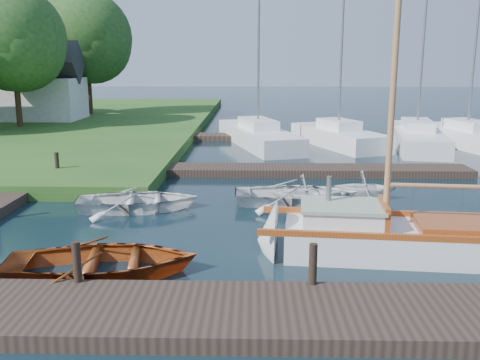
{
  "coord_description": "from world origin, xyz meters",
  "views": [
    {
      "loc": [
        0.35,
        -14.53,
        4.46
      ],
      "look_at": [
        0.0,
        0.0,
        1.2
      ],
      "focal_mm": 40.0,
      "sensor_mm": 36.0,
      "label": 1
    }
  ],
  "objects_px": {
    "dinghy": "(102,257)",
    "tree_3": "(13,37)",
    "mooring_post_2": "(313,264)",
    "tender_a": "(138,197)",
    "tender_c": "(297,191)",
    "tree_7": "(86,36)",
    "marina_boat_4": "(467,136)",
    "house_c": "(43,89)",
    "mooring_post_1": "(77,262)",
    "tender_d": "(365,184)",
    "marina_boat_2": "(338,135)",
    "marina_boat_3": "(417,136)",
    "sailboat": "(400,241)",
    "marina_boat_1": "(258,134)",
    "tender_b": "(306,189)",
    "mooring_post_5": "(57,163)"
  },
  "relations": [
    {
      "from": "dinghy",
      "to": "tree_3",
      "type": "distance_m",
      "value": 25.28
    },
    {
      "from": "mooring_post_2",
      "to": "tender_a",
      "type": "distance_m",
      "value": 7.73
    },
    {
      "from": "tender_a",
      "to": "tender_c",
      "type": "bearing_deg",
      "value": -89.25
    },
    {
      "from": "tender_c",
      "to": "tree_7",
      "type": "relative_size",
      "value": 0.42
    },
    {
      "from": "marina_boat_4",
      "to": "house_c",
      "type": "xyz_separation_m",
      "value": [
        -25.67,
        8.23,
        2.01
      ]
    },
    {
      "from": "marina_boat_4",
      "to": "house_c",
      "type": "relative_size",
      "value": 1.99
    },
    {
      "from": "tree_3",
      "to": "tree_7",
      "type": "height_order",
      "value": "tree_7"
    },
    {
      "from": "mooring_post_1",
      "to": "tender_d",
      "type": "bearing_deg",
      "value": 47.11
    },
    {
      "from": "tender_a",
      "to": "marina_boat_2",
      "type": "xyz_separation_m",
      "value": [
        8.06,
        12.67,
        0.21
      ]
    },
    {
      "from": "marina_boat_3",
      "to": "house_c",
      "type": "xyz_separation_m",
      "value": [
        -23.03,
        8.25,
        2.02
      ]
    },
    {
      "from": "dinghy",
      "to": "sailboat",
      "type": "bearing_deg",
      "value": -85.92
    },
    {
      "from": "house_c",
      "to": "dinghy",
      "type": "bearing_deg",
      "value": -66.7
    },
    {
      "from": "tender_d",
      "to": "marina_boat_1",
      "type": "xyz_separation_m",
      "value": [
        -3.42,
        11.52,
        0.04
      ]
    },
    {
      "from": "tender_b",
      "to": "marina_boat_2",
      "type": "distance_m",
      "value": 12.58
    },
    {
      "from": "marina_boat_2",
      "to": "house_c",
      "type": "distance_m",
      "value": 20.69
    },
    {
      "from": "tree_7",
      "to": "tender_a",
      "type": "bearing_deg",
      "value": -70.44
    },
    {
      "from": "mooring_post_5",
      "to": "marina_boat_2",
      "type": "relative_size",
      "value": 0.06
    },
    {
      "from": "dinghy",
      "to": "marina_boat_2",
      "type": "xyz_separation_m",
      "value": [
        7.72,
        17.8,
        0.18
      ]
    },
    {
      "from": "mooring_post_5",
      "to": "tender_a",
      "type": "relative_size",
      "value": 0.22
    },
    {
      "from": "marina_boat_4",
      "to": "tender_a",
      "type": "bearing_deg",
      "value": 115.11
    },
    {
      "from": "tender_a",
      "to": "marina_boat_2",
      "type": "relative_size",
      "value": 0.29
    },
    {
      "from": "tree_7",
      "to": "tree_3",
      "type": "bearing_deg",
      "value": -104.04
    },
    {
      "from": "mooring_post_2",
      "to": "tender_a",
      "type": "bearing_deg",
      "value": 127.07
    },
    {
      "from": "tender_d",
      "to": "sailboat",
      "type": "bearing_deg",
      "value": -178.14
    },
    {
      "from": "tender_b",
      "to": "tender_d",
      "type": "xyz_separation_m",
      "value": [
        2.02,
        1.0,
        -0.04
      ]
    },
    {
      "from": "tender_d",
      "to": "tree_3",
      "type": "distance_m",
      "value": 24.35
    },
    {
      "from": "sailboat",
      "to": "marina_boat_4",
      "type": "distance_m",
      "value": 18.15
    },
    {
      "from": "tender_c",
      "to": "marina_boat_1",
      "type": "relative_size",
      "value": 0.38
    },
    {
      "from": "tender_d",
      "to": "house_c",
      "type": "xyz_separation_m",
      "value": [
        -18.05,
        19.42,
        2.06
      ]
    },
    {
      "from": "mooring_post_2",
      "to": "tender_b",
      "type": "xyz_separation_m",
      "value": [
        0.52,
        6.58,
        -0.14
      ]
    },
    {
      "from": "marina_boat_1",
      "to": "tree_3",
      "type": "distance_m",
      "value": 16.03
    },
    {
      "from": "tender_b",
      "to": "mooring_post_5",
      "type": "bearing_deg",
      "value": 72.42
    },
    {
      "from": "tender_c",
      "to": "marina_boat_2",
      "type": "relative_size",
      "value": 0.31
    },
    {
      "from": "mooring_post_2",
      "to": "dinghy",
      "type": "height_order",
      "value": "mooring_post_2"
    },
    {
      "from": "mooring_post_2",
      "to": "marina_boat_4",
      "type": "bearing_deg",
      "value": 61.54
    },
    {
      "from": "mooring_post_2",
      "to": "sailboat",
      "type": "bearing_deg",
      "value": 46.41
    },
    {
      "from": "dinghy",
      "to": "house_c",
      "type": "bearing_deg",
      "value": 15.54
    },
    {
      "from": "marina_boat_1",
      "to": "marina_boat_2",
      "type": "relative_size",
      "value": 0.81
    },
    {
      "from": "mooring_post_5",
      "to": "dinghy",
      "type": "relative_size",
      "value": 0.2
    },
    {
      "from": "dinghy",
      "to": "marina_boat_2",
      "type": "height_order",
      "value": "marina_boat_2"
    },
    {
      "from": "mooring_post_2",
      "to": "marina_boat_1",
      "type": "relative_size",
      "value": 0.08
    },
    {
      "from": "tender_d",
      "to": "mooring_post_2",
      "type": "bearing_deg",
      "value": 166.01
    },
    {
      "from": "mooring_post_1",
      "to": "marina_boat_1",
      "type": "distance_m",
      "value": 19.45
    },
    {
      "from": "marina_boat_1",
      "to": "tree_7",
      "type": "bearing_deg",
      "value": 30.08
    },
    {
      "from": "tender_d",
      "to": "tree_3",
      "type": "height_order",
      "value": "tree_3"
    },
    {
      "from": "tender_b",
      "to": "marina_boat_3",
      "type": "height_order",
      "value": "marina_boat_3"
    },
    {
      "from": "tree_7",
      "to": "tender_c",
      "type": "bearing_deg",
      "value": -60.3
    },
    {
      "from": "mooring_post_2",
      "to": "sailboat",
      "type": "height_order",
      "value": "sailboat"
    },
    {
      "from": "sailboat",
      "to": "marina_boat_2",
      "type": "height_order",
      "value": "marina_boat_2"
    },
    {
      "from": "mooring_post_1",
      "to": "tender_d",
      "type": "distance_m",
      "value": 10.35
    }
  ]
}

